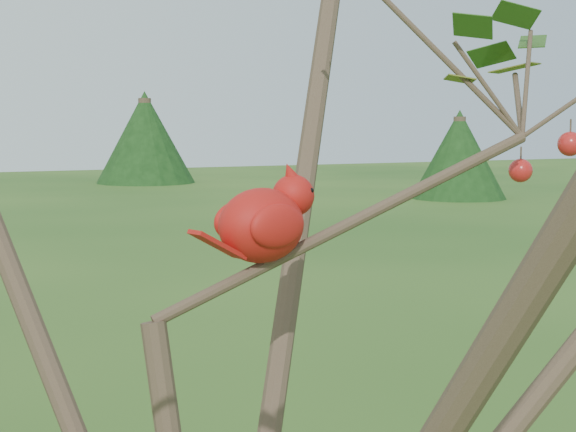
# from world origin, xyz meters

# --- Properties ---
(crabapple_tree) EXTENTS (2.35, 2.05, 2.95)m
(crabapple_tree) POSITION_xyz_m (0.03, -0.02, 2.12)
(crabapple_tree) COLOR #3C2E20
(crabapple_tree) RESTS_ON ground
(cardinal) EXTENTS (0.22, 0.13, 0.16)m
(cardinal) POSITION_xyz_m (0.12, 0.09, 2.08)
(cardinal) COLOR red
(cardinal) RESTS_ON ground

